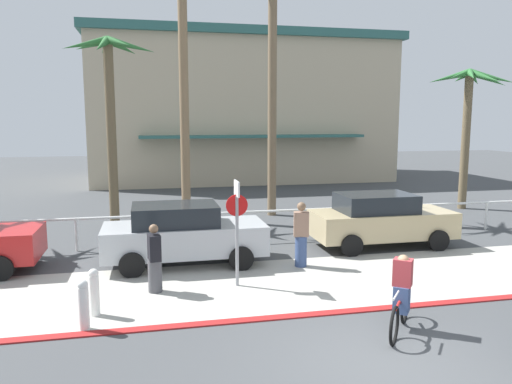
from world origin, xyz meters
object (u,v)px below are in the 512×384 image
at_px(stop_sign_bike_lane, 237,218).
at_px(pedestrian_0, 301,237).
at_px(palm_tree_4, 470,99).
at_px(car_tan_2, 381,219).
at_px(palm_tree_2, 184,40).
at_px(car_silver_1, 183,234).
at_px(cyclist_red_0, 401,295).
at_px(bollard_0, 94,292).
at_px(palm_tree_3, 273,35).
at_px(bollard_2, 84,304).
at_px(pedestrian_1, 155,261).
at_px(palm_tree_1, 110,86).

relative_size(stop_sign_bike_lane, pedestrian_0, 1.43).
bearing_deg(palm_tree_4, stop_sign_bike_lane, -145.32).
xyz_separation_m(palm_tree_4, car_tan_2, (-6.74, -5.41, -3.98)).
height_order(palm_tree_2, car_silver_1, palm_tree_2).
xyz_separation_m(palm_tree_2, cyclist_red_0, (3.09, -11.60, -6.31)).
height_order(stop_sign_bike_lane, bollard_0, stop_sign_bike_lane).
relative_size(bollard_0, palm_tree_3, 0.10).
distance_m(bollard_0, pedestrian_0, 5.67).
bearing_deg(stop_sign_bike_lane, car_silver_1, 118.19).
distance_m(bollard_2, palm_tree_2, 12.50).
xyz_separation_m(palm_tree_4, cyclist_red_0, (-9.24, -11.33, -4.16)).
height_order(stop_sign_bike_lane, palm_tree_4, palm_tree_4).
height_order(palm_tree_3, pedestrian_1, palm_tree_3).
bearing_deg(cyclist_red_0, palm_tree_2, 104.92).
xyz_separation_m(stop_sign_bike_lane, bollard_2, (-3.29, -1.87, -1.16)).
bearing_deg(stop_sign_bike_lane, palm_tree_3, 70.59).
bearing_deg(stop_sign_bike_lane, bollard_0, -159.45).
bearing_deg(palm_tree_1, palm_tree_2, 5.29).
distance_m(car_tan_2, pedestrian_0, 3.48).
bearing_deg(bollard_2, palm_tree_1, 90.09).
height_order(stop_sign_bike_lane, palm_tree_2, palm_tree_2).
bearing_deg(stop_sign_bike_lane, palm_tree_2, 93.45).
xyz_separation_m(car_silver_1, pedestrian_0, (3.11, -0.93, -0.04)).
relative_size(palm_tree_1, car_silver_1, 1.60).
height_order(palm_tree_1, pedestrian_1, palm_tree_1).
xyz_separation_m(bollard_2, car_silver_1, (2.15, 4.00, 0.35)).
relative_size(palm_tree_1, car_tan_2, 1.60).
bearing_deg(palm_tree_4, bollard_0, -147.99).
xyz_separation_m(car_silver_1, pedestrian_1, (-0.80, -2.14, -0.13)).
xyz_separation_m(palm_tree_3, pedestrian_1, (-4.96, -8.60, -6.58)).
bearing_deg(palm_tree_3, pedestrian_1, -119.97).
xyz_separation_m(stop_sign_bike_lane, car_tan_2, (5.08, 2.77, -0.81)).
bearing_deg(palm_tree_2, palm_tree_3, 2.10).
relative_size(bollard_0, palm_tree_2, 0.10).
bearing_deg(pedestrian_0, pedestrian_1, -162.77).
distance_m(palm_tree_3, palm_tree_4, 9.14).
height_order(bollard_2, pedestrian_0, pedestrian_0).
bearing_deg(palm_tree_4, bollard_2, -146.37).
relative_size(palm_tree_1, cyclist_red_0, 4.68).
distance_m(palm_tree_3, pedestrian_0, 9.88).
bearing_deg(palm_tree_3, bollard_0, -122.35).
distance_m(bollard_0, car_silver_1, 3.90).
bearing_deg(pedestrian_1, car_tan_2, 21.64).
height_order(stop_sign_bike_lane, cyclist_red_0, stop_sign_bike_lane).
bearing_deg(bollard_2, palm_tree_3, 58.86).
bearing_deg(palm_tree_4, pedestrian_0, -144.65).
bearing_deg(pedestrian_1, palm_tree_1, 99.48).
bearing_deg(car_tan_2, palm_tree_3, 109.51).
height_order(palm_tree_1, pedestrian_0, palm_tree_1).
relative_size(car_silver_1, pedestrian_1, 2.72).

